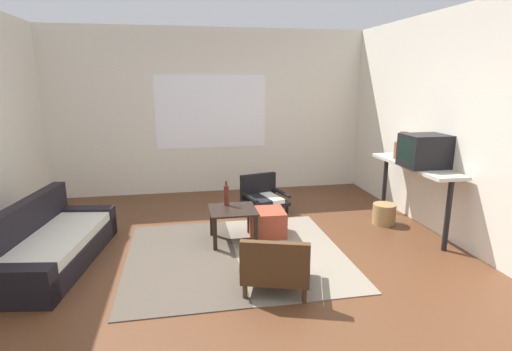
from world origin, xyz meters
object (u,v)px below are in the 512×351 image
wicker_basket (384,214)px  crt_television (425,151)px  armchair_striped_foreground (276,266)px  coffee_table (233,216)px  console_shelf (415,172)px  couch (49,245)px  clay_vase (403,149)px  glass_bottle (226,195)px  armchair_by_window (263,195)px  ottoman_orange (267,223)px

wicker_basket → crt_television: bearing=-58.8°
wicker_basket → armchair_striped_foreground: bearing=-141.9°
coffee_table → console_shelf: console_shelf is taller
couch → clay_vase: bearing=7.6°
wicker_basket → console_shelf: bearing=-41.5°
clay_vase → crt_television: bearing=-90.4°
armchair_striped_foreground → wicker_basket: (1.83, 1.44, -0.11)m
crt_television → glass_bottle: size_ratio=1.74×
glass_bottle → armchair_striped_foreground: bearing=-77.9°
clay_vase → armchair_by_window: bearing=156.2°
crt_television → armchair_by_window: bearing=143.8°
crt_television → clay_vase: (0.00, 0.50, -0.06)m
armchair_by_window → glass_bottle: (-0.64, -0.93, 0.31)m
coffee_table → wicker_basket: size_ratio=1.82×
coffee_table → console_shelf: 2.36m
armchair_by_window → wicker_basket: size_ratio=2.27×
armchair_by_window → coffee_table: bearing=-118.4°
couch → ottoman_orange: size_ratio=4.37×
armchair_by_window → wicker_basket: bearing=-30.0°
coffee_table → armchair_striped_foreground: bearing=-78.9°
ottoman_orange → wicker_basket: size_ratio=1.43×
armchair_striped_foreground → clay_vase: clay_vase is taller
couch → glass_bottle: bearing=11.8°
coffee_table → crt_television: (2.31, -0.18, 0.73)m
couch → ottoman_orange: couch is taller
wicker_basket → clay_vase: bearing=20.7°
console_shelf → clay_vase: 0.39m
armchair_striped_foreground → clay_vase: (2.08, 1.53, 0.74)m
couch → coffee_table: couch is taller
armchair_striped_foreground → crt_television: bearing=26.4°
ottoman_orange → clay_vase: 2.06m
console_shelf → crt_television: crt_television is taller
crt_television → wicker_basket: bearing=121.2°
coffee_table → ottoman_orange: bearing=15.7°
coffee_table → clay_vase: 2.43m
ottoman_orange → glass_bottle: glass_bottle is taller
armchair_striped_foreground → ottoman_orange: bearing=81.4°
console_shelf → crt_television: bearing=-91.0°
armchair_striped_foreground → wicker_basket: 2.33m
coffee_table → armchair_striped_foreground: 1.23m
clay_vase → couch: bearing=-172.4°
ottoman_orange → console_shelf: (1.88, -0.11, 0.59)m
armchair_by_window → console_shelf: size_ratio=0.44×
coffee_table → glass_bottle: 0.27m
couch → crt_television: size_ratio=3.56×
glass_bottle → wicker_basket: size_ratio=1.01×
coffee_table → console_shelf: (2.32, 0.01, 0.43)m
couch → armchair_striped_foreground: (2.19, -0.96, 0.04)m
armchair_striped_foreground → ottoman_orange: (0.20, 1.33, -0.09)m
clay_vase → glass_bottle: (-2.37, -0.17, -0.46)m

